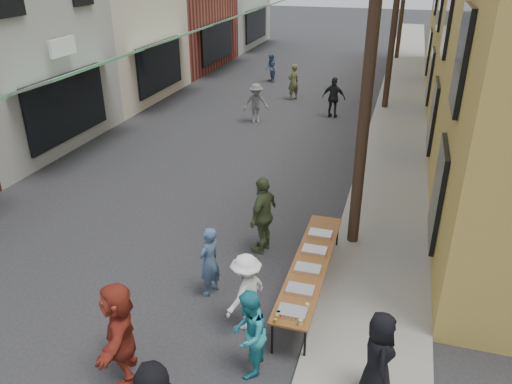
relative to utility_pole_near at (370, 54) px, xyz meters
The scene contains 25 objects.
ground 6.91m from the utility_pole_near, 145.10° to the right, with size 120.00×120.00×0.00m, color #28282B.
sidewalk 12.82m from the utility_pole_near, 86.66° to the left, with size 2.20×60.00×0.10m, color gray.
storefront_row 18.65m from the utility_pole_near, 140.09° to the left, with size 8.00×37.00×9.00m.
utility_pole_near is the anchor object (origin of this frame).
utility_pole_mid 12.00m from the utility_pole_near, 90.00° to the left, with size 0.26×0.26×9.00m, color #2D2116.
serving_table 4.44m from the utility_pole_near, 105.56° to the right, with size 0.70×4.00×0.75m.
catering_tray_sausage 5.40m from the utility_pole_near, 99.09° to the right, with size 0.50×0.33×0.08m, color maroon.
catering_tray_foil_b 4.96m from the utility_pole_near, 100.88° to the right, with size 0.50×0.33×0.08m, color #B2B2B7.
catering_tray_buns 4.53m from the utility_pole_near, 103.79° to the right, with size 0.50×0.33×0.08m, color tan.
catering_tray_foil_d 4.18m from the utility_pole_near, 108.74° to the right, with size 0.50×0.33×0.08m, color #B2B2B7.
catering_tray_buns_end 3.93m from the utility_pole_near, 118.80° to the right, with size 0.50×0.33×0.08m, color tan.
condiment_jar_a 5.65m from the utility_pole_near, 101.37° to the right, with size 0.07×0.07×0.08m, color #A57F26.
condiment_jar_b 5.58m from the utility_pole_near, 101.64° to the right, with size 0.07×0.07×0.08m, color #A57F26.
condiment_jar_c 5.50m from the utility_pole_near, 101.93° to the right, with size 0.07×0.07×0.08m, color #A57F26.
cup_stack 5.55m from the utility_pole_near, 95.82° to the right, with size 0.08×0.08×0.12m, color tan.
guest_front_b 5.33m from the utility_pole_near, 132.70° to the right, with size 0.56×0.37×1.53m, color #425F80.
guest_front_c 6.04m from the utility_pole_near, 104.31° to the right, with size 0.77×0.60×1.59m, color teal.
guest_front_d 5.38m from the utility_pole_near, 113.66° to the right, with size 1.00×0.57×1.55m, color white.
guest_front_e 4.18m from the utility_pole_near, 155.51° to the right, with size 1.11×0.46×1.89m, color #4A5A34.
guest_queue_back 7.11m from the utility_pole_near, 120.67° to the right, with size 1.67×0.53×1.80m, color #9B3221.
server 5.93m from the utility_pole_near, 79.19° to the right, with size 0.76×0.49×1.55m, color black.
passerby_left 10.47m from the utility_pole_near, 120.53° to the left, with size 1.05×0.60×1.62m, color slate.
passerby_mid 10.91m from the utility_pole_near, 101.47° to the left, with size 1.00×0.42×1.70m, color black.
passerby_right 13.59m from the utility_pole_near, 109.22° to the left, with size 0.61×0.40×1.69m, color brown.
passerby_far 17.11m from the utility_pole_near, 111.98° to the left, with size 0.73×0.57×1.51m, color #4D6C94.
Camera 1 is at (5.05, -7.60, 6.38)m, focal length 35.00 mm.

